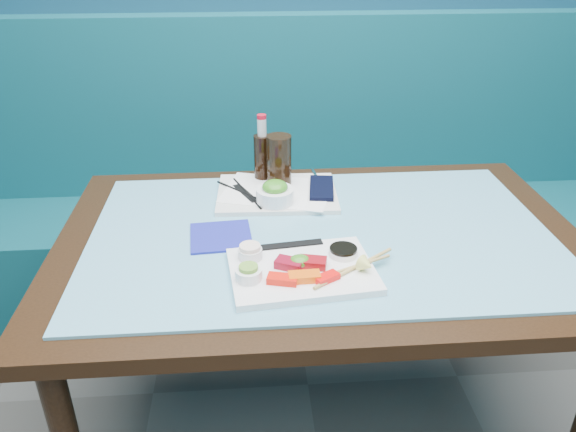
{
  "coord_description": "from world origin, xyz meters",
  "views": [
    {
      "loc": [
        -0.19,
        0.16,
        1.49
      ],
      "look_at": [
        -0.09,
        1.47,
        0.8
      ],
      "focal_mm": 35.0,
      "sensor_mm": 36.0,
      "label": 1
    }
  ],
  "objects": [
    {
      "name": "sashimi_plate",
      "position": [
        -0.07,
        1.26,
        0.77
      ],
      "size": [
        0.36,
        0.27,
        0.02
      ],
      "primitive_type": "cube",
      "rotation": [
        0.0,
        0.0,
        0.11
      ],
      "color": "white",
      "rests_on": "glass_top"
    },
    {
      "name": "salmon_left",
      "position": [
        -0.12,
        1.2,
        0.78
      ],
      "size": [
        0.07,
        0.05,
        0.02
      ],
      "primitive_type": "cube",
      "rotation": [
        0.0,
        0.0,
        -0.25
      ],
      "color": "#F71909",
      "rests_on": "sashimi_plate"
    },
    {
      "name": "black_chopstick_a",
      "position": [
        -0.2,
        1.68,
        0.77
      ],
      "size": [
        0.17,
        0.18,
        0.01
      ],
      "primitive_type": "cylinder",
      "rotation": [
        1.57,
        0.0,
        0.75
      ],
      "color": "black",
      "rests_on": "serving_tray"
    },
    {
      "name": "seaweed_bowl",
      "position": [
        -0.11,
        1.61,
        0.79
      ],
      "size": [
        0.14,
        0.14,
        0.04
      ],
      "primitive_type": "cylinder",
      "rotation": [
        0.0,
        0.0,
        0.32
      ],
      "color": "white",
      "rests_on": "serving_tray"
    },
    {
      "name": "salmon_mid",
      "position": [
        -0.07,
        1.21,
        0.78
      ],
      "size": [
        0.07,
        0.04,
        0.02
      ],
      "primitive_type": "cube",
      "rotation": [
        0.0,
        0.0,
        0.04
      ],
      "color": "#FF5B0A",
      "rests_on": "sashimi_plate"
    },
    {
      "name": "ginger_fill",
      "position": [
        -0.19,
        1.31,
        0.8
      ],
      "size": [
        0.07,
        0.07,
        0.01
      ],
      "primitive_type": "cylinder",
      "rotation": [
        0.0,
        0.0,
        -0.4
      ],
      "color": "#FFE1D1",
      "rests_on": "ramekin_ginger"
    },
    {
      "name": "paper_placemat",
      "position": [
        -0.1,
        1.69,
        0.77
      ],
      "size": [
        0.36,
        0.3,
        0.0
      ],
      "primitive_type": "cube",
      "rotation": [
        0.0,
        0.0,
        -0.28
      ],
      "color": "white",
      "rests_on": "serving_tray"
    },
    {
      "name": "navy_pouch",
      "position": [
        0.03,
        1.69,
        0.78
      ],
      "size": [
        0.09,
        0.17,
        0.01
      ],
      "primitive_type": "cube",
      "rotation": [
        0.0,
        0.0,
        -0.13
      ],
      "color": "black",
      "rests_on": "serving_tray"
    },
    {
      "name": "cola_glass",
      "position": [
        -0.09,
        1.74,
        0.85
      ],
      "size": [
        0.09,
        0.09,
        0.16
      ],
      "primitive_type": "cylinder",
      "rotation": [
        0.0,
        0.0,
        0.15
      ],
      "color": "black",
      "rests_on": "serving_tray"
    },
    {
      "name": "seaweed_garnish",
      "position": [
        -0.08,
        1.27,
        0.79
      ],
      "size": [
        0.06,
        0.05,
        0.03
      ],
      "primitive_type": "ellipsoid",
      "rotation": [
        0.0,
        0.0,
        -0.17
      ],
      "color": "#3B801D",
      "rests_on": "sashimi_plate"
    },
    {
      "name": "ramekin_wasabi",
      "position": [
        -0.2,
        1.22,
        0.79
      ],
      "size": [
        0.07,
        0.07,
        0.03
      ],
      "primitive_type": "cylinder",
      "rotation": [
        0.0,
        0.0,
        0.23
      ],
      "color": "white",
      "rests_on": "sashimi_plate"
    },
    {
      "name": "fork",
      "position": [
        0.02,
        1.79,
        0.78
      ],
      "size": [
        0.02,
        0.08,
        0.01
      ],
      "primitive_type": "cylinder",
      "rotation": [
        1.57,
        0.0,
        0.11
      ],
      "color": "silver",
      "rests_on": "serving_tray"
    },
    {
      "name": "blue_napkin",
      "position": [
        -0.27,
        1.44,
        0.76
      ],
      "size": [
        0.17,
        0.17,
        0.01
      ],
      "primitive_type": "cube",
      "rotation": [
        0.0,
        0.0,
        0.08
      ],
      "color": "#1B2194",
      "rests_on": "glass_top"
    },
    {
      "name": "dining_table",
      "position": [
        0.0,
        1.45,
        0.67
      ],
      "size": [
        1.4,
        0.9,
        0.75
      ],
      "color": "black",
      "rests_on": "ground"
    },
    {
      "name": "wooden_chopstick_a",
      "position": [
        0.04,
        1.24,
        0.78
      ],
      "size": [
        0.21,
        0.1,
        0.01
      ],
      "primitive_type": "cylinder",
      "rotation": [
        1.57,
        0.0,
        -1.15
      ],
      "color": "tan",
      "rests_on": "sashimi_plate"
    },
    {
      "name": "wasabi_fill",
      "position": [
        -0.2,
        1.22,
        0.81
      ],
      "size": [
        0.04,
        0.04,
        0.01
      ],
      "primitive_type": "cylinder",
      "rotation": [
        0.0,
        0.0,
        -0.01
      ],
      "color": "#6BA435",
      "rests_on": "ramekin_wasabi"
    },
    {
      "name": "wooden_chopstick_b",
      "position": [
        0.05,
        1.24,
        0.78
      ],
      "size": [
        0.21,
        0.16,
        0.01
      ],
      "primitive_type": "cylinder",
      "rotation": [
        1.57,
        0.0,
        -0.94
      ],
      "color": "tan",
      "rests_on": "sashimi_plate"
    },
    {
      "name": "booth_bench",
      "position": [
        0.0,
        2.29,
        0.37
      ],
      "size": [
        3.0,
        0.56,
        1.17
      ],
      "color": "#0D4D57",
      "rests_on": "ground"
    },
    {
      "name": "serving_tray",
      "position": [
        -0.1,
        1.69,
        0.76
      ],
      "size": [
        0.37,
        0.28,
        0.01
      ],
      "primitive_type": "cube",
      "rotation": [
        0.0,
        0.0,
        -0.04
      ],
      "color": "white",
      "rests_on": "glass_top"
    },
    {
      "name": "tray_sleeve",
      "position": [
        -0.2,
        1.68,
        0.77
      ],
      "size": [
        0.08,
        0.13,
        0.0
      ],
      "primitive_type": "cube",
      "rotation": [
        0.0,
        0.0,
        0.43
      ],
      "color": "black",
      "rests_on": "serving_tray"
    },
    {
      "name": "black_chopstick_b",
      "position": [
        -0.2,
        1.68,
        0.77
      ],
      "size": [
        0.08,
        0.22,
        0.01
      ],
      "primitive_type": "cylinder",
      "rotation": [
        1.57,
        0.0,
        0.35
      ],
      "color": "black",
      "rests_on": "serving_tray"
    },
    {
      "name": "cola_bottle_neck",
      "position": [
        -0.14,
        1.79,
        0.94
      ],
      "size": [
        0.04,
        0.04,
        0.05
      ],
      "primitive_type": "cylinder",
      "rotation": [
        0.0,
        0.0,
        -0.43
      ],
      "color": "silver",
      "rests_on": "cola_bottle_body"
    },
    {
      "name": "soy_fill",
      "position": [
        0.03,
        1.31,
        0.79
      ],
      "size": [
        0.09,
        0.09,
        0.01
      ],
      "primitive_type": "cylinder",
      "rotation": [
        0.0,
        0.0,
        0.36
      ],
      "color": "black",
      "rests_on": "soy_dish"
    },
    {
      "name": "salmon_right",
      "position": [
        -0.02,
        1.2,
        0.78
      ],
      "size": [
        0.06,
        0.05,
        0.01
      ],
      "primitive_type": "cube",
      "rotation": [
        0.0,
        0.0,
        0.53
      ],
      "color": "#FF0D0A",
      "rests_on": "sashimi_plate"
    },
    {
      "name": "cola_bottle_body",
      "position": [
        -0.14,
        1.79,
        0.83
      ],
      "size": [
        0.07,
        0.07,
        0.15
      ],
      "primitive_type": "cylinder",
      "rotation": [
        0.0,
        0.0,
        0.4
      ],
      "color": "black",
      "rests_on": "glass_top"
    },
    {
      "name": "tuna_left",
      "position": [
        -0.1,
        1.26,
        0.79
      ],
      "size": [
        0.07,
        0.06,
        0.02
      ],
      "primitive_type": "cube",
      "rotation": [
        0.0,
        0.0,
        -0.44
      ],
      "color": "maroon",
      "rests_on": "sashimi_plate"
    },
    {
      "name": "seaweed_salad",
      "position": [
        -0.11,
        1.61,
        0.82
      ],
      "size": [
        0.09,
        0.09,
        0.04
      ],
      "primitive_type": "ellipsoid",
      "rotation": [
        0.0,
        0.0,
        -0.17
      ],
      "color": "#3A8A1F",
      "rests_on": "seaweed_bowl"
    },
    {
      "name": "tuna_right",
      "position": [
        -0.05,
        1.26,
        0.79
      ],
      "size": [
        0.07,
        0.05,
        0.02
      ],
      "primitive_type": "cube",
      "rotation": [
        0.0,
        0.0,
        -0.23
      ],
      "color": "maroon",
      "rests_on": "sashimi_plate"
    },
    {
      "name": "soy_dish",
      "position": [
        0.03,
        1.31,
        0.78
      ],
      "size": [
        0.07,
        0.07,
        0.01
      ],
      "primitive_type": "cylinder",
      "rotation": [
        0.0,
        0.0,
        0.01
      ],
      "color": "white",
      "rests_on": "sashimi_plate"
    },
    {
      "name": "lemon_wedge",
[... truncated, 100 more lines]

